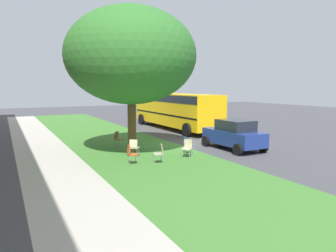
{
  "coord_description": "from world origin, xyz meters",
  "views": [
    {
      "loc": [
        -15.78,
        9.4,
        3.46
      ],
      "look_at": [
        -0.95,
        1.5,
        1.33
      ],
      "focal_mm": 33.26,
      "sensor_mm": 36.0,
      "label": 1
    }
  ],
  "objects": [
    {
      "name": "parked_car",
      "position": [
        -2.5,
        -1.81,
        0.84
      ],
      "size": [
        3.7,
        1.92,
        1.65
      ],
      "color": "navy",
      "rests_on": "ground"
    },
    {
      "name": "chair_2",
      "position": [
        -3.0,
        4.46,
        0.52
      ],
      "size": [
        0.48,
        0.48,
        0.88
      ],
      "color": "#C64C1E",
      "rests_on": "ground"
    },
    {
      "name": "chair_5",
      "position": [
        -2.27,
        1.04,
        0.52
      ],
      "size": [
        0.44,
        0.44,
        0.88
      ],
      "color": "#335184",
      "rests_on": "ground"
    },
    {
      "name": "chair_4",
      "position": [
        -1.64,
        3.76,
        0.52
      ],
      "size": [
        0.59,
        0.58,
        0.88
      ],
      "color": "beige",
      "rests_on": "ground"
    },
    {
      "name": "sidewalk_strip",
      "position": [
        0.0,
        7.6,
        0.0
      ],
      "size": [
        48.0,
        2.8,
        0.01
      ],
      "primitive_type": "cube",
      "color": "#ADA89E",
      "rests_on": "ground"
    },
    {
      "name": "street_tree",
      "position": [
        -0.55,
        3.44,
        5.01
      ],
      "size": [
        6.7,
        6.7,
        7.49
      ],
      "color": "brown",
      "rests_on": "ground"
    },
    {
      "name": "ground",
      "position": [
        0.0,
        0.0,
        0.0
      ],
      "size": [
        80.0,
        80.0,
        0.0
      ],
      "primitive_type": "plane",
      "color": "#424247"
    },
    {
      "name": "chair_0",
      "position": [
        -3.41,
        3.24,
        0.52
      ],
      "size": [
        0.53,
        0.53,
        0.88
      ],
      "color": "#ADA393",
      "rests_on": "ground"
    },
    {
      "name": "grass_verge",
      "position": [
        0.0,
        3.2,
        0.0
      ],
      "size": [
        48.0,
        6.0,
        0.01
      ],
      "primitive_type": "cube",
      "color": "#3D752D",
      "rests_on": "ground"
    },
    {
      "name": "chair_3",
      "position": [
        1.25,
        3.6,
        0.52
      ],
      "size": [
        0.59,
        0.58,
        0.88
      ],
      "color": "brown",
      "rests_on": "ground"
    },
    {
      "name": "school_bus",
      "position": [
        6.43,
        -3.07,
        1.76
      ],
      "size": [
        10.4,
        2.8,
        2.88
      ],
      "color": "yellow",
      "rests_on": "ground"
    },
    {
      "name": "chair_1",
      "position": [
        -2.98,
        1.49,
        0.52
      ],
      "size": [
        0.59,
        0.59,
        0.88
      ],
      "color": "beige",
      "rests_on": "ground"
    }
  ]
}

